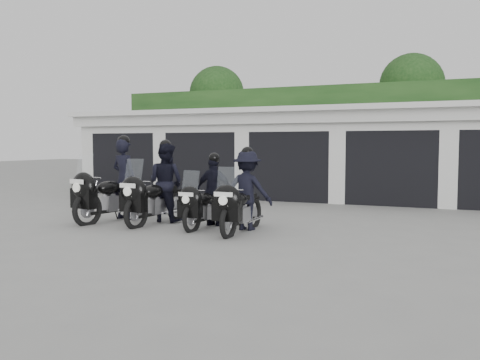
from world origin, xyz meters
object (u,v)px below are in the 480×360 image
at_px(police_bike_a, 114,186).
at_px(police_bike_c, 211,195).
at_px(police_bike_b, 161,187).
at_px(police_bike_d, 244,194).

bearing_deg(police_bike_a, police_bike_c, 13.06).
bearing_deg(police_bike_b, police_bike_d, -1.94).
relative_size(police_bike_a, police_bike_d, 1.14).
relative_size(police_bike_c, police_bike_d, 0.92).
bearing_deg(police_bike_a, police_bike_d, 8.47).
bearing_deg(police_bike_b, police_bike_a, -166.77).
relative_size(police_bike_b, police_bike_c, 1.18).
height_order(police_bike_b, police_bike_d, police_bike_b).
xyz_separation_m(police_bike_c, police_bike_d, (0.90, -0.24, 0.06)).
bearing_deg(police_bike_a, police_bike_b, 18.36).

